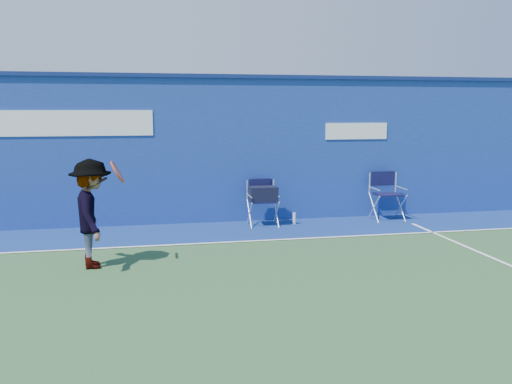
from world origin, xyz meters
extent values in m
plane|color=#2D522C|center=(0.00, 0.00, 0.00)|extent=(80.00, 80.00, 0.00)
cube|color=navy|center=(0.00, 5.20, 1.50)|extent=(24.00, 0.40, 3.00)
cube|color=navy|center=(0.00, 5.20, 3.04)|extent=(24.00, 0.50, 0.08)
cube|color=white|center=(-3.00, 4.99, 2.10)|extent=(4.50, 0.02, 0.50)
cube|color=white|center=(3.60, 4.99, 1.90)|extent=(1.40, 0.02, 0.35)
cube|color=navy|center=(0.00, 4.10, 0.00)|extent=(24.00, 1.80, 0.01)
cube|color=white|center=(0.00, 3.20, 0.01)|extent=(24.00, 0.06, 0.01)
cube|color=#0E0F36|center=(1.41, 4.49, 0.51)|extent=(0.49, 0.42, 0.03)
cube|color=silver|center=(1.41, 4.73, 0.71)|extent=(0.56, 0.02, 0.41)
cube|color=#0E0F36|center=(1.41, 4.73, 0.80)|extent=(0.49, 0.03, 0.29)
cube|color=black|center=(1.41, 4.45, 0.66)|extent=(0.56, 0.33, 0.31)
cube|color=#0E0F36|center=(1.41, 4.73, 0.84)|extent=(0.41, 0.06, 0.22)
cube|color=#0E0F36|center=(4.17, 4.54, 0.56)|extent=(0.54, 0.46, 0.03)
cube|color=silver|center=(4.17, 4.80, 0.78)|extent=(0.61, 0.03, 0.45)
cube|color=#0E0F36|center=(4.17, 4.80, 0.87)|extent=(0.54, 0.03, 0.31)
cylinder|color=silver|center=(2.08, 4.49, 0.12)|extent=(0.07, 0.07, 0.25)
imported|color=#EA4738|center=(-1.72, 2.12, 0.82)|extent=(0.76, 1.14, 1.64)
torus|color=#B13717|center=(-1.32, 2.00, 1.45)|extent=(0.20, 0.37, 0.34)
cylinder|color=gray|center=(-1.32, 2.00, 1.45)|extent=(0.15, 0.31, 0.28)
cylinder|color=black|center=(-1.62, 2.00, 1.29)|extent=(0.32, 0.04, 0.19)
camera|label=1|loc=(-0.88, -6.17, 2.37)|focal=38.00mm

